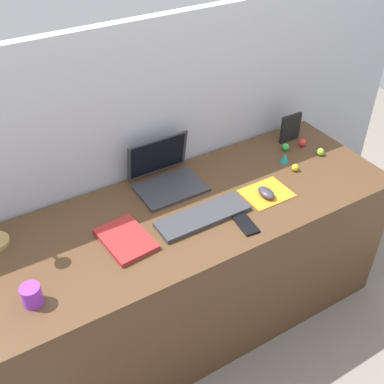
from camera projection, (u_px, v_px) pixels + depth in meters
The scene contains 16 objects.
ground_plane at pixel (193, 315), 2.50m from camera, with size 6.00×6.00×0.00m, color slate.
back_wall at pixel (154, 168), 2.31m from camera, with size 3.05×0.05×1.45m, color #B2B7C1.
desk at pixel (193, 267), 2.27m from camera, with size 1.85×0.66×0.74m, color #4C331E.
laptop at pixel (165, 174), 2.15m from camera, with size 0.30×0.25×0.21m.
keyboard at pixel (204, 216), 1.99m from camera, with size 0.41×0.13×0.02m, color #333338.
mousepad at pixel (266, 193), 2.12m from camera, with size 0.21×0.17×0.00m, color orange.
mouse at pixel (266, 193), 2.10m from camera, with size 0.06×0.10×0.03m, color #333338.
cell_phone at pixel (246, 224), 1.95m from camera, with size 0.06×0.13×0.01m, color black.
notebook_pad at pixel (126, 239), 1.88m from camera, with size 0.17×0.24×0.02m, color maroon.
picture_frame at pixel (290, 128), 2.44m from camera, with size 0.12×0.02×0.15m, color black.
coffee_mug at pixel (32, 295), 1.62m from camera, with size 0.07×0.07×0.08m, color purple.
toy_figurine_teal at pixel (285, 158), 2.31m from camera, with size 0.04×0.04×0.05m, color teal.
toy_figurine_yellow at pixel (295, 168), 2.25m from camera, with size 0.03×0.03×0.04m, color yellow.
toy_figurine_green at pixel (286, 147), 2.40m from camera, with size 0.03×0.03×0.04m, color green.
toy_figurine_lime at pixel (321, 152), 2.36m from camera, with size 0.03×0.03×0.04m, color #8CDB33.
toy_figurine_red at pixel (303, 143), 2.43m from camera, with size 0.04×0.04×0.04m, color red.
Camera 1 is at (-0.82, -1.34, 2.05)m, focal length 44.28 mm.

